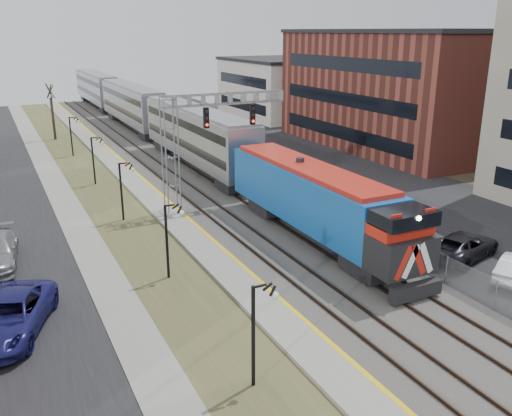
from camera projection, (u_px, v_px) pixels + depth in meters
sidewalk at (63, 199)px, 41.29m from camera, size 2.00×120.00×0.08m
grass_median at (103, 194)px, 42.56m from camera, size 4.00×120.00×0.06m
platform at (140, 188)px, 43.80m from camera, size 2.00×120.00×0.24m
ballast_bed at (198, 181)px, 45.91m from camera, size 8.00×120.00×0.20m
parking_lot at (318, 167)px, 50.99m from camera, size 16.00×120.00×0.04m
platform_edge at (151, 185)px, 44.13m from camera, size 0.24×120.00×0.01m
track_near at (176, 182)px, 45.01m from camera, size 1.58×120.00×0.15m
track_far at (215, 177)px, 46.49m from camera, size 1.58×120.00×0.15m
train at (150, 116)px, 62.36m from camera, size 3.00×85.85×5.33m
signal_gantry at (194, 133)px, 37.06m from camera, size 9.00×1.07×8.15m
lampposts at (165, 241)px, 27.71m from camera, size 0.14×62.14×4.00m
fence at (243, 168)px, 47.46m from camera, size 0.04×120.00×1.60m
buildings_east at (466, 96)px, 51.67m from camera, size 16.00×76.00×15.00m
car_lot_c at (463, 246)px, 30.37m from camera, size 5.58×3.71×1.42m
car_lot_d at (362, 191)px, 40.74m from camera, size 5.22×3.04×1.42m
car_lot_e at (321, 182)px, 43.57m from camera, size 3.86×1.81×1.28m
car_lot_f at (280, 170)px, 47.38m from camera, size 4.14×2.52×1.29m
car_street_a at (9, 317)px, 22.67m from camera, size 4.70×6.51×1.64m
car_lot_g at (245, 141)px, 58.69m from camera, size 4.68×1.97×1.58m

